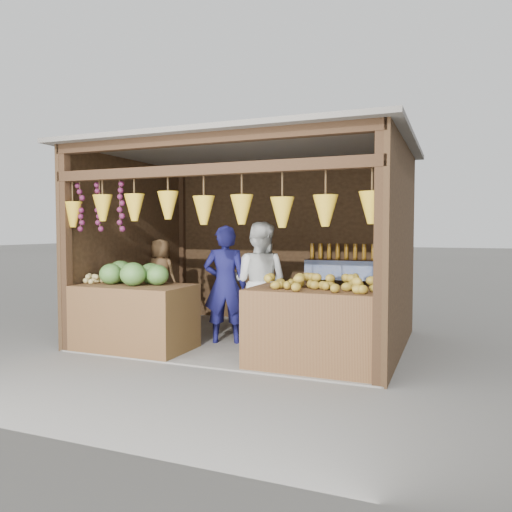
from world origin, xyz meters
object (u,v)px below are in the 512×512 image
Objects in this scene: vendor_seated at (161,275)px; counter_right at (320,329)px; counter_left at (135,317)px; man_standing at (225,285)px; woman_standing at (259,282)px.

counter_right is at bearing 162.13° from vendor_seated.
counter_right is 1.45× the size of vendor_seated.
counter_left is 2.41m from counter_right.
man_standing is at bearing 165.01° from vendor_seated.
woman_standing reaches higher than vendor_seated.
woman_standing is at bearing 139.10° from counter_right.
vendor_seated is at bearing 157.46° from counter_right.
counter_right is 0.96× the size of woman_standing.
counter_left is 0.91× the size of counter_right.
woman_standing is at bearing 177.43° from vendor_seated.
counter_left is 0.88× the size of woman_standing.
man_standing is at bearing 155.02° from counter_right.
woman_standing is at bearing -166.78° from man_standing.
man_standing is 1.39m from vendor_seated.
counter_right is (2.41, 0.05, 0.02)m from counter_left.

